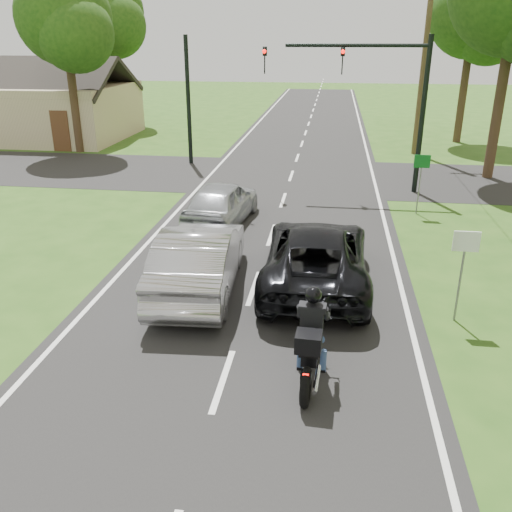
% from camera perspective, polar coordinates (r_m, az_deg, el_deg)
% --- Properties ---
extents(ground, '(140.00, 140.00, 0.00)m').
position_cam_1_polar(ground, '(10.31, -3.50, -12.96)').
color(ground, '#284E15').
rests_on(ground, ground).
extents(road, '(8.00, 100.00, 0.01)m').
position_cam_1_polar(road, '(19.27, 2.31, 4.24)').
color(road, black).
rests_on(road, ground).
extents(cross_road, '(60.00, 7.00, 0.01)m').
position_cam_1_polar(cross_road, '(25.03, 3.73, 8.41)').
color(cross_road, black).
rests_on(cross_road, ground).
extents(motorcycle_rider, '(0.63, 2.21, 1.90)m').
position_cam_1_polar(motorcycle_rider, '(9.93, 5.79, -9.39)').
color(motorcycle_rider, black).
rests_on(motorcycle_rider, ground).
extents(dark_suv, '(2.59, 5.54, 1.54)m').
position_cam_1_polar(dark_suv, '(13.76, 6.36, 0.06)').
color(dark_suv, black).
rests_on(dark_suv, road).
extents(silver_sedan, '(2.07, 5.10, 1.65)m').
position_cam_1_polar(silver_sedan, '(13.40, -5.99, -0.30)').
color(silver_sedan, '#ACABB0').
rests_on(silver_sedan, road).
extents(silver_suv, '(2.15, 4.48, 1.48)m').
position_cam_1_polar(silver_suv, '(18.28, -3.65, 5.66)').
color(silver_suv, '#A6AAAE').
rests_on(silver_suv, road).
extents(traffic_signal, '(6.38, 0.44, 6.00)m').
position_cam_1_polar(traffic_signal, '(22.37, 12.52, 17.07)').
color(traffic_signal, black).
rests_on(traffic_signal, ground).
extents(signal_pole_far, '(0.20, 0.20, 6.00)m').
position_cam_1_polar(signal_pole_far, '(27.32, -7.13, 15.83)').
color(signal_pole_far, black).
rests_on(signal_pole_far, ground).
extents(utility_pole_far, '(1.60, 0.28, 10.00)m').
position_cam_1_polar(utility_pole_far, '(30.58, 17.34, 19.64)').
color(utility_pole_far, brown).
rests_on(utility_pole_far, ground).
extents(sign_white, '(0.55, 0.07, 2.12)m').
position_cam_1_polar(sign_white, '(12.38, 21.08, 0.15)').
color(sign_white, slate).
rests_on(sign_white, ground).
extents(sign_green, '(0.55, 0.07, 2.12)m').
position_cam_1_polar(sign_green, '(19.96, 16.99, 8.67)').
color(sign_green, slate).
rests_on(sign_green, ground).
extents(tree_row_e, '(5.28, 5.12, 9.61)m').
position_cam_1_polar(tree_row_e, '(34.90, 22.46, 22.11)').
color(tree_row_e, '#332316').
rests_on(tree_row_e, ground).
extents(tree_left_near, '(5.12, 4.96, 9.22)m').
position_cam_1_polar(tree_left_near, '(31.13, -19.20, 22.15)').
color(tree_left_near, '#332316').
rests_on(tree_left_near, ground).
extents(tree_left_far, '(5.76, 5.58, 10.14)m').
position_cam_1_polar(tree_left_far, '(41.06, -15.42, 23.11)').
color(tree_left_far, '#332316').
rests_on(tree_left_far, ground).
extents(house, '(10.20, 8.00, 4.84)m').
position_cam_1_polar(house, '(37.06, -21.43, 14.24)').
color(house, tan).
rests_on(house, ground).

